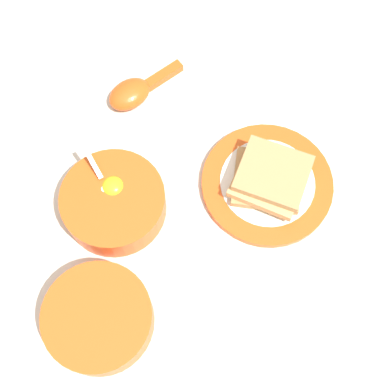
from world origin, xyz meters
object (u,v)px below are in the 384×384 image
object	(u,v)px
toast_plate	(267,184)
congee_bowl	(99,318)
egg_bowl	(114,202)
soup_spoon	(134,92)
toast_sandwich	(270,178)

from	to	relation	value
toast_plate	congee_bowl	size ratio (longest dim) A/B	1.37
egg_bowl	congee_bowl	xyz separation A→B (m)	(-0.11, -0.13, 0.00)
egg_bowl	soup_spoon	distance (m)	0.21
congee_bowl	toast_sandwich	bearing A→B (deg)	3.92
toast_plate	congee_bowl	bearing A→B (deg)	-175.75
toast_sandwich	soup_spoon	world-z (taller)	toast_sandwich
toast_plate	toast_sandwich	world-z (taller)	toast_sandwich
toast_sandwich	congee_bowl	size ratio (longest dim) A/B	0.96
egg_bowl	toast_sandwich	distance (m)	0.24
toast_sandwich	soup_spoon	size ratio (longest dim) A/B	1.00
soup_spoon	congee_bowl	world-z (taller)	congee_bowl
egg_bowl	toast_plate	size ratio (longest dim) A/B	0.78
toast_plate	congee_bowl	distance (m)	0.33
egg_bowl	toast_sandwich	world-z (taller)	egg_bowl
toast_sandwich	congee_bowl	distance (m)	0.33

